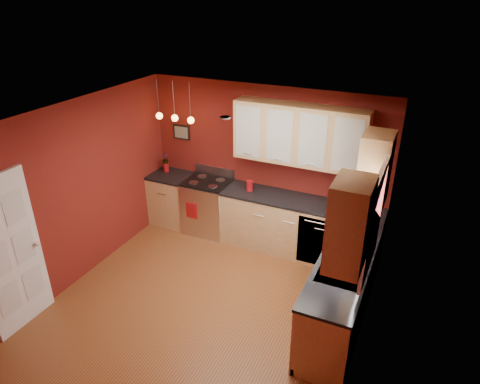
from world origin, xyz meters
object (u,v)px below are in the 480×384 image
at_px(coffee_maker, 350,201).
at_px(soap_pump, 346,275).
at_px(sink, 341,271).
at_px(red_canister, 250,186).
at_px(gas_range, 208,206).

distance_m(coffee_maker, soap_pump, 1.82).
bearing_deg(sink, soap_pump, -68.53).
bearing_deg(red_canister, sink, -39.22).
xyz_separation_m(gas_range, red_canister, (0.78, -0.00, 0.55)).
distance_m(red_canister, coffee_maker, 1.59).
xyz_separation_m(sink, coffee_maker, (-0.25, 1.57, 0.15)).
bearing_deg(red_canister, soap_pump, -41.71).
bearing_deg(coffee_maker, red_canister, -162.33).
distance_m(red_canister, soap_pump, 2.57).
distance_m(gas_range, red_canister, 0.96).
bearing_deg(coffee_maker, gas_range, -163.20).
bearing_deg(sink, gas_range, 150.22).
bearing_deg(red_canister, gas_range, 179.96).
bearing_deg(gas_range, sink, -29.78).
bearing_deg(soap_pump, coffee_maker, 100.47).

